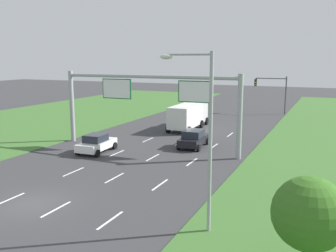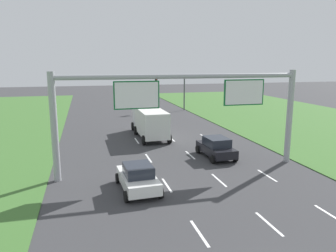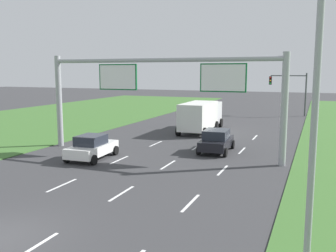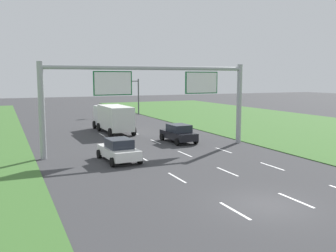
{
  "view_description": "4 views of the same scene",
  "coord_description": "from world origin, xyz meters",
  "px_view_note": "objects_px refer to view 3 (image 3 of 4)",
  "views": [
    {
      "loc": [
        15.27,
        -15.25,
        8.16
      ],
      "look_at": [
        2.15,
        14.25,
        2.34
      ],
      "focal_mm": 40.0,
      "sensor_mm": 36.0,
      "label": 1
    },
    {
      "loc": [
        -6.46,
        -6.72,
        7.58
      ],
      "look_at": [
        -0.12,
        18.07,
        2.52
      ],
      "focal_mm": 35.0,
      "sensor_mm": 36.0,
      "label": 2
    },
    {
      "loc": [
        10.31,
        -9.25,
        5.84
      ],
      "look_at": [
        -0.28,
        17.03,
        1.67
      ],
      "focal_mm": 40.0,
      "sensor_mm": 36.0,
      "label": 3
    },
    {
      "loc": [
        -10.93,
        -13.39,
        5.9
      ],
      "look_at": [
        1.81,
        15.31,
        1.77
      ],
      "focal_mm": 40.0,
      "sensor_mm": 36.0,
      "label": 4
    }
  ],
  "objects_px": {
    "traffic_light_mast": "(290,86)",
    "box_truck": "(201,115)",
    "car_near_red": "(216,141)",
    "sign_gantry": "(160,85)",
    "car_lead_silver": "(92,147)",
    "street_lamp": "(299,101)"
  },
  "relations": [
    {
      "from": "traffic_light_mast",
      "to": "street_lamp",
      "type": "bearing_deg",
      "value": -85.79
    },
    {
      "from": "car_near_red",
      "to": "box_truck",
      "type": "height_order",
      "value": "box_truck"
    },
    {
      "from": "sign_gantry",
      "to": "street_lamp",
      "type": "relative_size",
      "value": 2.03
    },
    {
      "from": "car_lead_silver",
      "to": "street_lamp",
      "type": "distance_m",
      "value": 17.8
    },
    {
      "from": "car_lead_silver",
      "to": "street_lamp",
      "type": "height_order",
      "value": "street_lamp"
    },
    {
      "from": "box_truck",
      "to": "traffic_light_mast",
      "type": "relative_size",
      "value": 1.43
    },
    {
      "from": "car_near_red",
      "to": "box_truck",
      "type": "relative_size",
      "value": 0.53
    },
    {
      "from": "car_near_red",
      "to": "car_lead_silver",
      "type": "bearing_deg",
      "value": -146.2
    },
    {
      "from": "car_near_red",
      "to": "sign_gantry",
      "type": "xyz_separation_m",
      "value": [
        -3.4,
        -2.41,
        4.05
      ]
    },
    {
      "from": "car_near_red",
      "to": "traffic_light_mast",
      "type": "height_order",
      "value": "traffic_light_mast"
    },
    {
      "from": "car_near_red",
      "to": "street_lamp",
      "type": "height_order",
      "value": "street_lamp"
    },
    {
      "from": "car_near_red",
      "to": "street_lamp",
      "type": "bearing_deg",
      "value": -71.16
    },
    {
      "from": "traffic_light_mast",
      "to": "box_truck",
      "type": "bearing_deg",
      "value": -112.4
    },
    {
      "from": "car_near_red",
      "to": "traffic_light_mast",
      "type": "relative_size",
      "value": 0.75
    },
    {
      "from": "car_near_red",
      "to": "car_lead_silver",
      "type": "distance_m",
      "value": 8.92
    },
    {
      "from": "car_near_red",
      "to": "sign_gantry",
      "type": "height_order",
      "value": "sign_gantry"
    },
    {
      "from": "car_lead_silver",
      "to": "box_truck",
      "type": "xyz_separation_m",
      "value": [
        3.43,
        13.81,
        0.8
      ]
    },
    {
      "from": "car_lead_silver",
      "to": "traffic_light_mast",
      "type": "distance_m",
      "value": 32.63
    },
    {
      "from": "street_lamp",
      "to": "box_truck",
      "type": "bearing_deg",
      "value": 112.21
    },
    {
      "from": "box_truck",
      "to": "traffic_light_mast",
      "type": "bearing_deg",
      "value": 66.72
    },
    {
      "from": "sign_gantry",
      "to": "car_near_red",
      "type": "bearing_deg",
      "value": 35.37
    },
    {
      "from": "car_near_red",
      "to": "street_lamp",
      "type": "xyz_separation_m",
      "value": [
        6.29,
        -16.09,
        4.25
      ]
    }
  ]
}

